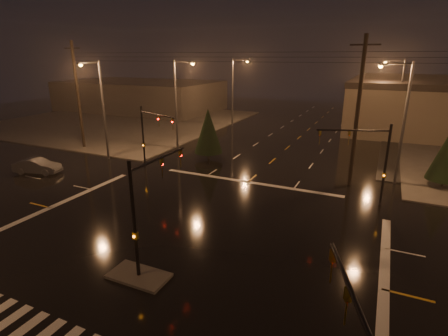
{
  "coord_description": "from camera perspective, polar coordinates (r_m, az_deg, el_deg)",
  "views": [
    {
      "loc": [
        9.98,
        -15.62,
        10.4
      ],
      "look_at": [
        0.35,
        5.26,
        3.0
      ],
      "focal_mm": 28.0,
      "sensor_mm": 36.0,
      "label": 1
    }
  ],
  "objects": [
    {
      "name": "ground",
      "position": [
        21.26,
        -6.95,
        -11.6
      ],
      "size": [
        140.0,
        140.0,
        0.0
      ],
      "primitive_type": "plane",
      "color": "black",
      "rests_on": "ground"
    },
    {
      "name": "sidewalk_nw",
      "position": [
        61.54,
        -16.37,
        7.45
      ],
      "size": [
        36.0,
        36.0,
        0.12
      ],
      "primitive_type": "cube",
      "color": "#403D39",
      "rests_on": "ground"
    },
    {
      "name": "median_island",
      "position": [
        18.47,
        -13.72,
        -16.72
      ],
      "size": [
        3.0,
        1.6,
        0.15
      ],
      "primitive_type": "cube",
      "color": "#403D39",
      "rests_on": "ground"
    },
    {
      "name": "stop_bar_far",
      "position": [
        30.27,
        3.96,
        -2.29
      ],
      "size": [
        16.0,
        0.5,
        0.01
      ],
      "primitive_type": "cube",
      "color": "beige",
      "rests_on": "ground"
    },
    {
      "name": "commercial_block",
      "position": [
        73.49,
        -13.41,
        11.44
      ],
      "size": [
        30.0,
        18.0,
        5.6
      ],
      "primitive_type": "cube",
      "color": "#3E3A37",
      "rests_on": "ground"
    },
    {
      "name": "signal_mast_median",
      "position": [
        17.36,
        -12.72,
        -5.14
      ],
      "size": [
        0.25,
        4.59,
        6.0
      ],
      "color": "black",
      "rests_on": "ground"
    },
    {
      "name": "signal_mast_ne",
      "position": [
        26.59,
        22.92,
        2.02
      ],
      "size": [
        4.84,
        1.86,
        6.0
      ],
      "color": "black",
      "rests_on": "ground"
    },
    {
      "name": "signal_mast_nw",
      "position": [
        32.96,
        -12.15,
        5.88
      ],
      "size": [
        4.84,
        1.86,
        6.0
      ],
      "color": "black",
      "rests_on": "ground"
    },
    {
      "name": "streetlight_1",
      "position": [
        39.99,
        -7.52,
        11.09
      ],
      "size": [
        2.77,
        0.32,
        10.0
      ],
      "color": "#38383A",
      "rests_on": "ground"
    },
    {
      "name": "streetlight_2",
      "position": [
        54.14,
        1.7,
        12.96
      ],
      "size": [
        2.77,
        0.32,
        10.0
      ],
      "color": "#38383A",
      "rests_on": "ground"
    },
    {
      "name": "streetlight_3",
      "position": [
        31.97,
        26.9,
        7.67
      ],
      "size": [
        2.77,
        0.32,
        10.0
      ],
      "color": "#38383A",
      "rests_on": "ground"
    },
    {
      "name": "streetlight_4",
      "position": [
        51.84,
        26.51,
        10.93
      ],
      "size": [
        2.77,
        0.32,
        10.0
      ],
      "color": "#38383A",
      "rests_on": "ground"
    },
    {
      "name": "streetlight_5",
      "position": [
        37.61,
        -19.49,
        9.82
      ],
      "size": [
        0.32,
        2.77,
        10.0
      ],
      "color": "#38383A",
      "rests_on": "ground"
    },
    {
      "name": "utility_pole_0",
      "position": [
        43.8,
        -22.75,
        10.9
      ],
      "size": [
        2.2,
        0.32,
        12.0
      ],
      "color": "black",
      "rests_on": "ground"
    },
    {
      "name": "utility_pole_1",
      "position": [
        29.99,
        20.96,
        8.5
      ],
      "size": [
        2.2,
        0.32,
        12.0
      ],
      "color": "black",
      "rests_on": "ground"
    },
    {
      "name": "conifer_0",
      "position": [
        33.42,
        32.73,
        1.93
      ],
      "size": [
        2.77,
        2.77,
        5.03
      ],
      "color": "black",
      "rests_on": "ground"
    },
    {
      "name": "conifer_3",
      "position": [
        36.33,
        -2.59,
        6.08
      ],
      "size": [
        2.96,
        2.96,
        5.32
      ],
      "color": "black",
      "rests_on": "ground"
    },
    {
      "name": "car_crossing",
      "position": [
        36.56,
        -28.18,
        0.28
      ],
      "size": [
        4.47,
        2.62,
        1.39
      ],
      "primitive_type": "imported",
      "rotation": [
        0.0,
        0.0,
        1.86
      ],
      "color": "#53565A",
      "rests_on": "ground"
    }
  ]
}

